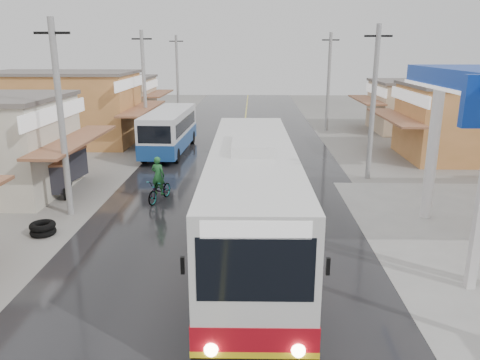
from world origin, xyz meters
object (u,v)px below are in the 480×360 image
(second_bus, at_px, (169,130))
(tricycle_near, at_px, (53,175))
(tyre_stack, at_px, (43,229))
(coach_bus, at_px, (252,199))
(tricycle_far, at_px, (64,164))
(cyclist, at_px, (159,187))

(second_bus, relative_size, tricycle_near, 3.66)
(second_bus, distance_m, tricycle_near, 10.28)
(second_bus, bearing_deg, tyre_stack, -97.56)
(coach_bus, bearing_deg, tyre_stack, 169.10)
(tyre_stack, bearing_deg, tricycle_near, 107.78)
(tyre_stack, bearing_deg, tricycle_far, 104.65)
(cyclist, xyz_separation_m, tricycle_near, (-5.25, 0.82, 0.27))
(cyclist, xyz_separation_m, tricycle_far, (-5.46, 2.72, 0.34))
(second_bus, relative_size, tricycle_far, 3.30)
(coach_bus, relative_size, tricycle_far, 5.03)
(coach_bus, xyz_separation_m, cyclist, (-4.26, 5.50, -1.25))
(cyclist, height_order, tricycle_far, cyclist)
(coach_bus, distance_m, tricycle_far, 12.76)
(coach_bus, xyz_separation_m, tricycle_near, (-9.51, 6.32, -0.98))
(tyre_stack, bearing_deg, cyclist, 47.89)
(coach_bus, bearing_deg, cyclist, 127.02)
(tricycle_near, relative_size, tricycle_far, 0.90)
(tricycle_near, distance_m, tricycle_far, 1.91)
(tricycle_near, bearing_deg, tricycle_far, 82.26)
(tricycle_near, xyz_separation_m, tyre_stack, (1.57, -4.90, -0.73))
(coach_bus, xyz_separation_m, tricycle_far, (-9.71, 8.22, -0.91))
(cyclist, xyz_separation_m, tyre_stack, (-3.68, -4.07, -0.46))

